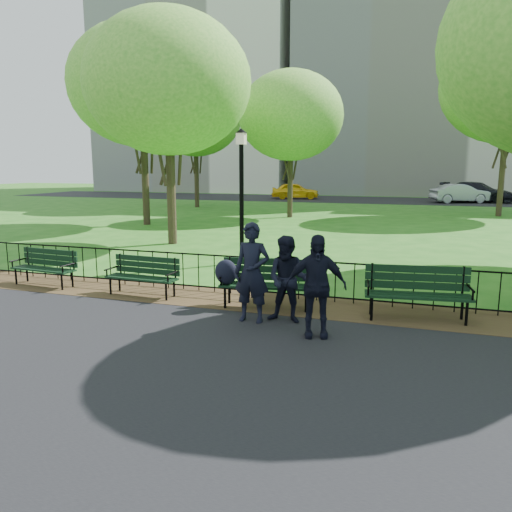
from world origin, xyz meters
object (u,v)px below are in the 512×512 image
(tree_near_w, at_px, (168,84))
(tree_far_e, at_px, (510,86))
(park_bench_left_a, at_px, (144,272))
(park_bench_left_b, at_px, (46,263))
(lamppost, at_px, (242,191))
(tree_far_c, at_px, (291,116))
(person_left, at_px, (252,273))
(tree_mid_w, at_px, (142,85))
(person_mid, at_px, (288,279))
(sedan_silver, at_px, (460,193))
(tree_far_w, at_px, (195,116))
(sedan_dark, at_px, (477,192))
(park_bench_right_a, at_px, (417,287))
(park_bench_main, at_px, (247,275))
(taxi, at_px, (295,191))
(person_right, at_px, (316,286))

(tree_near_w, height_order, tree_far_e, tree_far_e)
(park_bench_left_a, height_order, park_bench_left_b, park_bench_left_b)
(lamppost, relative_size, tree_far_c, 0.49)
(person_left, bearing_deg, lamppost, 111.93)
(park_bench_left_a, bearing_deg, park_bench_left_b, -178.77)
(tree_far_e, bearing_deg, tree_mid_w, -149.92)
(park_bench_left_b, bearing_deg, tree_mid_w, 114.43)
(tree_near_w, bearing_deg, person_left, -54.00)
(tree_mid_w, height_order, person_mid, tree_mid_w)
(lamppost, distance_m, tree_far_c, 14.13)
(park_bench_left_a, relative_size, tree_far_e, 0.16)
(tree_near_w, bearing_deg, tree_mid_w, 128.67)
(park_bench_left_b, height_order, person_mid, person_mid)
(lamppost, xyz_separation_m, sedan_silver, (7.99, 28.24, -1.42))
(tree_mid_w, relative_size, tree_far_w, 1.07)
(person_mid, bearing_deg, sedan_dark, 80.51)
(lamppost, distance_m, person_mid, 6.01)
(lamppost, distance_m, person_left, 5.86)
(park_bench_right_a, height_order, tree_far_c, tree_far_c)
(park_bench_main, height_order, park_bench_left_a, park_bench_main)
(park_bench_main, relative_size, sedan_silver, 0.46)
(person_left, relative_size, sedan_silver, 0.42)
(tree_far_e, bearing_deg, taxi, 143.76)
(park_bench_right_a, relative_size, person_mid, 1.23)
(lamppost, relative_size, person_mid, 2.43)
(park_bench_right_a, relative_size, tree_near_w, 0.24)
(park_bench_left_b, bearing_deg, taxi, 98.03)
(park_bench_right_a, xyz_separation_m, sedan_silver, (2.92, 32.44, 0.11))
(lamppost, xyz_separation_m, person_mid, (2.77, -5.17, -1.33))
(lamppost, height_order, person_left, lamppost)
(tree_far_w, relative_size, person_left, 4.78)
(park_bench_left_a, bearing_deg, tree_far_c, 96.67)
(tree_near_w, relative_size, sedan_silver, 1.87)
(park_bench_main, xyz_separation_m, person_right, (1.70, -1.33, 0.21))
(lamppost, relative_size, tree_mid_w, 0.41)
(park_bench_right_a, xyz_separation_m, sedan_dark, (4.26, 33.82, 0.17))
(park_bench_right_a, distance_m, tree_near_w, 12.39)
(park_bench_left_b, xyz_separation_m, tree_far_w, (-6.30, 22.41, 5.67))
(park_bench_left_b, xyz_separation_m, sedan_dark, (12.93, 33.79, 0.25))
(tree_mid_w, distance_m, sedan_silver, 26.47)
(park_bench_left_a, bearing_deg, sedan_dark, 76.31)
(park_bench_main, relative_size, sedan_dark, 0.37)
(tree_near_w, relative_size, taxi, 2.04)
(park_bench_main, xyz_separation_m, tree_far_e, (7.68, 22.34, 6.57))
(sedan_silver, distance_m, sedan_dark, 1.93)
(tree_far_c, relative_size, person_right, 4.54)
(tree_far_w, xyz_separation_m, person_mid, (12.67, -23.42, -5.39))
(tree_far_e, distance_m, person_right, 25.23)
(lamppost, relative_size, sedan_dark, 0.73)
(tree_mid_w, distance_m, tree_far_w, 10.58)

